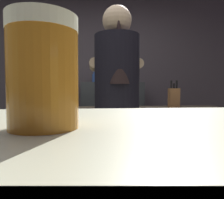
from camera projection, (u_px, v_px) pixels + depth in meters
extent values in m
cube|color=#4F484D|center=(92.00, 73.00, 3.44)|extent=(5.20, 0.10, 2.70)
cube|color=brown|center=(126.00, 153.00, 2.06)|extent=(2.10, 0.60, 0.89)
cube|color=#383D3D|center=(112.00, 120.00, 3.23)|extent=(0.95, 0.36, 1.19)
cube|color=#303536|center=(117.00, 169.00, 1.60)|extent=(0.28, 0.20, 0.92)
cylinder|color=black|center=(117.00, 73.00, 1.56)|extent=(0.34, 0.34, 0.57)
sphere|color=#CBAD86|center=(117.00, 21.00, 1.54)|extent=(0.22, 0.22, 0.22)
cone|color=black|center=(119.00, 50.00, 1.45)|extent=(0.18, 0.18, 0.48)
cylinder|color=#CBAD86|center=(94.00, 65.00, 1.70)|extent=(0.08, 0.32, 0.08)
cylinder|color=#CBAD86|center=(135.00, 66.00, 1.73)|extent=(0.08, 0.32, 0.08)
cube|color=#8D5E36|center=(174.00, 98.00, 2.09)|extent=(0.10, 0.08, 0.20)
cylinder|color=black|center=(171.00, 84.00, 2.08)|extent=(0.02, 0.02, 0.08)
cylinder|color=black|center=(174.00, 86.00, 2.08)|extent=(0.02, 0.02, 0.05)
cylinder|color=black|center=(177.00, 84.00, 2.08)|extent=(0.02, 0.02, 0.08)
cylinder|color=silver|center=(51.00, 106.00, 2.08)|extent=(0.16, 0.16, 0.04)
cube|color=silver|center=(141.00, 108.00, 2.00)|extent=(0.24, 0.07, 0.01)
cylinder|color=#AF6C1E|center=(44.00, 81.00, 0.24)|extent=(0.08, 0.08, 0.11)
cylinder|color=white|center=(43.00, 24.00, 0.24)|extent=(0.08, 0.08, 0.02)
cylinder|color=#35589C|center=(94.00, 78.00, 3.09)|extent=(0.07, 0.07, 0.12)
cylinder|color=#35589C|center=(94.00, 73.00, 3.08)|extent=(0.03, 0.03, 0.05)
cylinder|color=silver|center=(94.00, 71.00, 3.08)|extent=(0.04, 0.04, 0.01)
cylinder|color=red|center=(122.00, 77.00, 3.18)|extent=(0.05, 0.05, 0.17)
cylinder|color=red|center=(122.00, 69.00, 3.17)|extent=(0.02, 0.02, 0.07)
cylinder|color=white|center=(122.00, 67.00, 3.17)|extent=(0.03, 0.03, 0.01)
cylinder|color=#C9C684|center=(96.00, 78.00, 3.27)|extent=(0.05, 0.05, 0.14)
cylinder|color=#C9C684|center=(96.00, 72.00, 3.26)|extent=(0.02, 0.02, 0.05)
cylinder|color=#333333|center=(96.00, 70.00, 3.26)|extent=(0.03, 0.03, 0.01)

